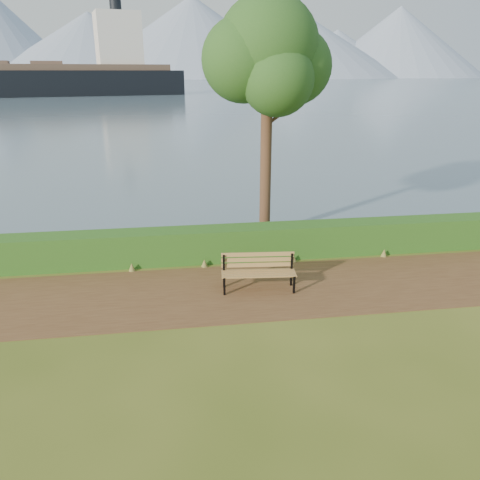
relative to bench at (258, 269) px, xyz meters
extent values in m
plane|color=#415317|center=(-0.20, -0.38, -0.56)|extent=(140.00, 140.00, 0.00)
cube|color=#50321B|center=(-0.20, -0.08, -0.55)|extent=(40.00, 3.40, 0.01)
cube|color=#1B4A15|center=(-0.20, 2.22, -0.06)|extent=(32.00, 0.85, 1.00)
cube|color=#486174|center=(-0.20, 259.62, -0.55)|extent=(700.00, 510.00, 0.00)
cone|color=gray|center=(-60.20, 394.62, 23.44)|extent=(160.00, 160.00, 48.00)
cone|color=gray|center=(19.80, 404.62, 30.44)|extent=(190.00, 190.00, 62.00)
cone|color=gray|center=(109.80, 399.62, 24.44)|extent=(170.00, 170.00, 50.00)
cone|color=gray|center=(199.80, 409.62, 28.44)|extent=(150.00, 150.00, 58.00)
cone|color=gray|center=(-10.20, 429.62, 16.94)|extent=(120.00, 120.00, 35.00)
cone|color=gray|center=(149.80, 424.62, 19.44)|extent=(130.00, 130.00, 40.00)
cube|color=black|center=(-0.93, -0.25, -0.32)|extent=(0.06, 0.07, 0.48)
cube|color=black|center=(-0.89, 0.22, -0.10)|extent=(0.06, 0.07, 0.92)
cube|color=black|center=(-0.91, -0.02, -0.11)|extent=(0.10, 0.56, 0.05)
cube|color=black|center=(0.87, -0.42, -0.32)|extent=(0.06, 0.07, 0.48)
cube|color=black|center=(0.91, 0.05, -0.10)|extent=(0.06, 0.07, 0.92)
cube|color=black|center=(0.89, -0.18, -0.11)|extent=(0.10, 0.56, 0.05)
cube|color=olive|center=(-0.03, -0.30, -0.07)|extent=(1.94, 0.27, 0.04)
cube|color=olive|center=(-0.02, -0.17, -0.07)|extent=(1.94, 0.27, 0.04)
cube|color=olive|center=(0.00, -0.03, -0.07)|extent=(1.94, 0.27, 0.04)
cube|color=olive|center=(0.01, 0.10, -0.07)|extent=(1.94, 0.27, 0.04)
cube|color=olive|center=(0.02, 0.17, 0.05)|extent=(1.93, 0.22, 0.11)
cube|color=olive|center=(0.02, 0.17, 0.20)|extent=(1.93, 0.22, 0.11)
cube|color=olive|center=(0.02, 0.17, 0.36)|extent=(1.93, 0.22, 0.11)
cylinder|color=#3C2718|center=(1.00, 4.21, 2.80)|extent=(0.37, 0.37, 6.71)
sphere|color=#194617|center=(1.00, 4.21, 5.59)|extent=(3.17, 3.17, 3.17)
sphere|color=#194617|center=(1.88, 4.34, 5.03)|extent=(2.42, 2.42, 2.42)
sphere|color=#194617|center=(0.24, 4.15, 5.22)|extent=(2.61, 2.61, 2.61)
sphere|color=#194617|center=(1.17, 3.52, 4.66)|extent=(2.24, 2.24, 2.24)
sphere|color=#194617|center=(0.73, 4.82, 6.06)|extent=(2.05, 2.05, 2.05)
sphere|color=#194617|center=(1.11, 4.28, 6.52)|extent=(1.86, 1.86, 1.86)
cylinder|color=#3C2718|center=(1.42, 4.21, 3.54)|extent=(0.98, 0.11, 0.73)
cylinder|color=#3C2718|center=(0.63, 4.30, 4.01)|extent=(0.76, 0.35, 0.67)
cube|color=black|center=(-37.05, 104.42, 1.10)|extent=(77.71, 29.24, 7.70)
cube|color=brown|center=(-37.05, 104.42, 5.60)|extent=(71.44, 26.66, 1.32)
cube|color=silver|center=(-13.06, 110.01, 11.54)|extent=(11.70, 11.08, 12.10)
cylinder|color=black|center=(-13.06, 110.01, 18.69)|extent=(2.64, 2.64, 3.85)
cube|color=brown|center=(-28.91, 106.31, 6.48)|extent=(8.07, 8.56, 0.88)
camera|label=1|loc=(-2.11, -11.08, 4.91)|focal=35.00mm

